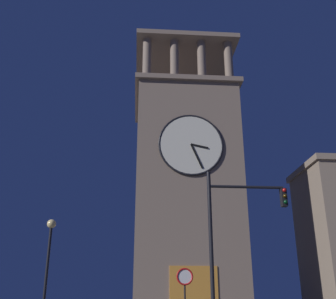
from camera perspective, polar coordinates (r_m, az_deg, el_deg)
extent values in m
cube|color=gray|center=(33.34, 2.43, -7.67)|extent=(7.96, 7.95, 18.13)
cube|color=gray|center=(36.58, 2.21, 6.61)|extent=(8.56, 8.55, 0.40)
cylinder|color=gray|center=(35.25, 8.37, 11.87)|extent=(0.70, 0.70, 3.74)
cylinder|color=gray|center=(34.86, 4.67, 12.11)|extent=(0.70, 0.70, 3.74)
cylinder|color=gray|center=(34.62, 0.89, 12.29)|extent=(0.70, 0.70, 3.74)
cylinder|color=gray|center=(34.52, -2.93, 12.43)|extent=(0.70, 0.70, 3.74)
cylinder|color=gray|center=(40.97, 6.39, 6.81)|extent=(0.70, 0.70, 3.74)
cylinder|color=gray|center=(40.63, 3.24, 6.95)|extent=(0.70, 0.70, 3.74)
cylinder|color=gray|center=(40.43, 0.05, 7.07)|extent=(0.70, 0.70, 3.74)
cylinder|color=gray|center=(40.34, -3.17, 7.17)|extent=(0.70, 0.70, 3.74)
cube|color=gray|center=(38.66, 2.13, 12.06)|extent=(8.56, 8.55, 0.40)
cylinder|color=black|center=(39.36, 2.10, 13.60)|extent=(0.12, 0.12, 2.12)
cylinder|color=silver|center=(30.59, 3.18, 0.67)|extent=(4.70, 0.12, 4.70)
torus|color=black|center=(30.57, 3.19, 0.69)|extent=(4.86, 0.16, 4.86)
cube|color=black|center=(30.53, 4.39, 0.47)|extent=(1.29, 0.06, 0.39)
cube|color=black|center=(30.22, 3.98, -0.90)|extent=(0.90, 0.06, 1.88)
cube|color=orange|center=(28.58, 3.60, -19.76)|extent=(3.20, 0.24, 4.00)
cylinder|color=black|center=(16.60, 6.02, -14.24)|extent=(0.16, 0.16, 6.72)
cylinder|color=black|center=(17.46, 10.73, -5.12)|extent=(3.11, 0.12, 0.12)
cube|color=black|center=(17.81, 15.69, -6.43)|extent=(0.22, 0.30, 0.75)
sphere|color=red|center=(17.71, 15.79, -5.42)|extent=(0.16, 0.16, 0.16)
sphere|color=#392705|center=(17.65, 15.87, -6.20)|extent=(0.16, 0.16, 0.16)
sphere|color=#063316|center=(17.59, 15.95, -6.99)|extent=(0.16, 0.16, 0.16)
cylinder|color=black|center=(21.15, -16.56, -17.18)|extent=(0.14, 0.14, 5.07)
sphere|color=#F9DB8C|center=(21.47, -15.80, -9.86)|extent=(0.44, 0.44, 0.44)
cylinder|color=white|center=(19.87, 2.33, -17.15)|extent=(0.70, 0.04, 0.70)
torus|color=red|center=(19.85, 2.33, -17.14)|extent=(0.78, 0.08, 0.78)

